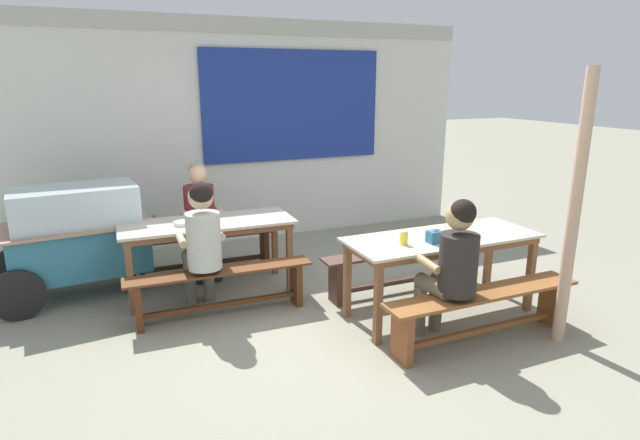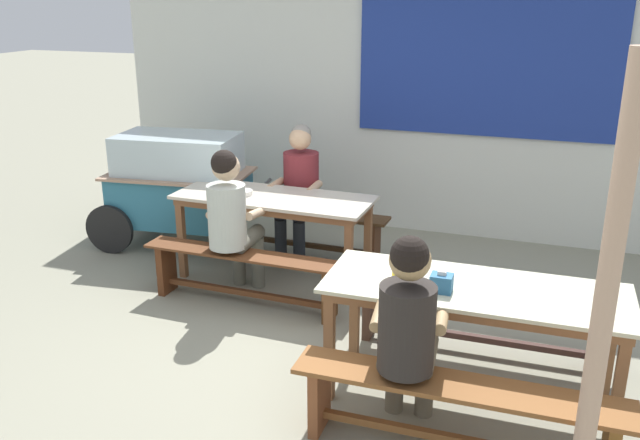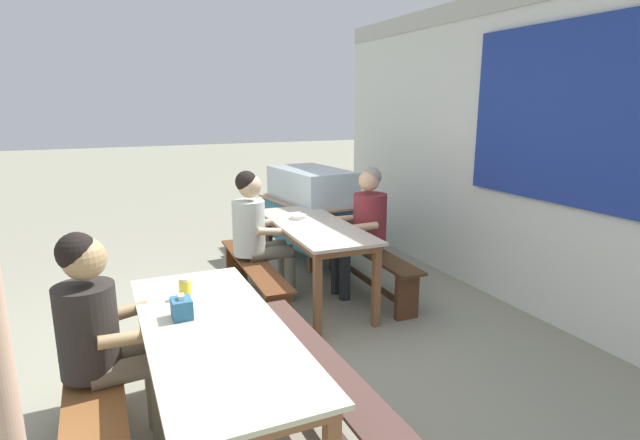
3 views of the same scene
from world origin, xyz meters
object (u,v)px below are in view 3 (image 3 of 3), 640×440
(bench_far_front, at_px, (254,279))
(person_near_front, at_px, (102,328))
(condiment_jar, at_px, (185,288))
(bench_near_front, at_px, (97,434))
(person_center_facing, at_px, (364,223))
(soup_bowl, at_px, (298,217))
(bench_far_back, at_px, (368,262))
(dining_table_near, at_px, (215,340))
(bench_near_back, at_px, (320,382))
(person_left_back_turned, at_px, (257,228))
(food_cart, at_px, (311,208))
(tissue_box, at_px, (182,308))
(dining_table_far, at_px, (314,232))

(bench_far_front, relative_size, person_near_front, 1.36)
(condiment_jar, bearing_deg, bench_near_front, -48.66)
(person_center_facing, xyz_separation_m, soup_bowl, (-0.29, -0.59, 0.05))
(bench_far_back, relative_size, bench_near_front, 0.96)
(dining_table_near, distance_m, bench_near_back, 0.71)
(bench_near_front, bearing_deg, person_left_back_turned, 144.89)
(food_cart, relative_size, soup_bowl, 11.02)
(bench_near_front, relative_size, person_left_back_turned, 1.40)
(bench_near_front, bearing_deg, condiment_jar, 131.34)
(bench_far_back, distance_m, tissue_box, 2.71)
(bench_far_front, height_order, person_near_front, person_near_front)
(bench_near_back, relative_size, tissue_box, 14.03)
(person_near_front, bearing_deg, bench_far_front, 141.29)
(condiment_jar, bearing_deg, person_near_front, -70.13)
(bench_near_back, bearing_deg, bench_far_front, 175.39)
(dining_table_far, height_order, dining_table_near, same)
(food_cart, bearing_deg, person_left_back_turned, -42.82)
(dining_table_far, bearing_deg, tissue_box, -41.13)
(person_center_facing, height_order, soup_bowl, person_center_facing)
(bench_far_front, relative_size, tissue_box, 13.15)
(food_cart, height_order, person_left_back_turned, person_left_back_turned)
(dining_table_near, xyz_separation_m, bench_near_front, (0.01, -0.60, -0.37))
(food_cart, distance_m, condiment_jar, 3.24)
(bench_far_front, relative_size, condiment_jar, 13.63)
(dining_table_near, distance_m, person_center_facing, 2.63)
(bench_near_back, height_order, person_near_front, person_near_front)
(condiment_jar, relative_size, soup_bowl, 0.80)
(dining_table_far, xyz_separation_m, person_center_facing, (0.03, 0.53, 0.05))
(bench_near_back, distance_m, person_left_back_turned, 2.07)
(dining_table_far, distance_m, bench_near_back, 2.04)
(bench_far_back, distance_m, bench_near_back, 2.28)
(tissue_box, distance_m, soup_bowl, 2.41)
(dining_table_far, height_order, food_cart, food_cart)
(dining_table_near, relative_size, person_left_back_turned, 1.41)
(person_near_front, bearing_deg, soup_bowl, 135.27)
(person_center_facing, xyz_separation_m, tissue_box, (1.66, -2.01, 0.09))
(bench_near_front, height_order, tissue_box, tissue_box)
(condiment_jar, height_order, soup_bowl, condiment_jar)
(dining_table_far, height_order, soup_bowl, soup_bowl)
(dining_table_far, relative_size, bench_far_back, 1.00)
(food_cart, xyz_separation_m, person_near_front, (2.80, -2.35, 0.08))
(bench_far_back, bearing_deg, bench_near_front, -53.72)
(food_cart, distance_m, person_left_back_turned, 1.46)
(person_left_back_turned, bearing_deg, dining_table_far, 73.97)
(bench_near_back, bearing_deg, dining_table_far, 158.16)
(bench_far_back, xyz_separation_m, person_left_back_turned, (-0.16, -1.11, 0.43))
(bench_near_front, bearing_deg, food_cart, 142.03)
(bench_far_back, xyz_separation_m, person_near_front, (1.56, -2.47, 0.42))
(condiment_jar, bearing_deg, person_center_facing, 125.38)
(dining_table_near, bearing_deg, bench_near_back, 90.55)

